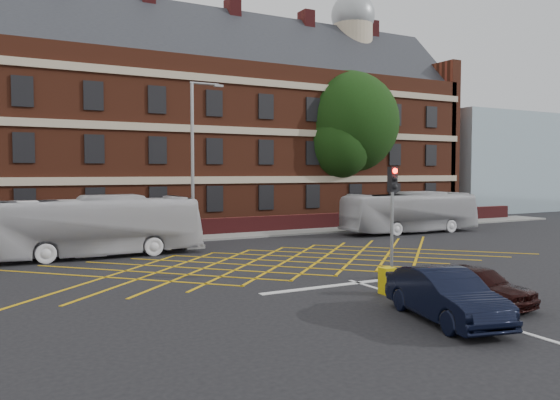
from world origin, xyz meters
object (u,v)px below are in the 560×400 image
traffic_light_near (392,233)px  bus_right (410,212)px  car_maroon (478,285)px  utility_cabinet (387,281)px  street_lamp (194,191)px  deciduous_tree (347,130)px  car_navy (445,295)px  bus_left (90,226)px

traffic_light_near → bus_right: bearing=46.0°
bus_right → traffic_light_near: 16.26m
car_maroon → utility_cabinet: size_ratio=4.05×
utility_cabinet → street_lamp: bearing=98.6°
deciduous_tree → utility_cabinet: (-14.35, -22.73, -7.07)m
bus_right → deciduous_tree: 11.06m
car_navy → traffic_light_near: traffic_light_near is taller
bus_right → car_maroon: (-11.56, -16.09, -0.76)m
car_maroon → traffic_light_near: traffic_light_near is taller
car_maroon → deciduous_tree: 29.10m
bus_left → car_navy: (6.73, -16.31, -0.76)m
deciduous_tree → bus_left: bearing=-155.8°
bus_left → utility_cabinet: size_ratio=11.93×
bus_right → deciduous_tree: size_ratio=0.80×
bus_left → utility_cabinet: bearing=-149.5°
deciduous_tree → street_lamp: (-16.39, -9.21, -4.49)m
traffic_light_near → utility_cabinet: bearing=-132.8°
traffic_light_near → street_lamp: size_ratio=0.48×
bus_left → street_lamp: bearing=-83.4°
bus_left → car_maroon: bearing=-149.2°
traffic_light_near → utility_cabinet: size_ratio=4.83×
car_navy → street_lamp: 17.10m
car_maroon → traffic_light_near: (0.27, 4.40, 1.15)m
street_lamp → deciduous_tree: bearing=29.3°
bus_left → utility_cabinet: 14.98m
car_maroon → street_lamp: (-3.57, 15.98, 2.42)m
street_lamp → utility_cabinet: street_lamp is taller
bus_left → street_lamp: 5.68m
car_navy → bus_left: bearing=125.0°
utility_cabinet → deciduous_tree: bearing=57.7°
car_navy → street_lamp: street_lamp is taller
deciduous_tree → bus_right: bearing=-97.9°
bus_right → utility_cabinet: (-13.09, -13.63, -0.93)m
bus_right → car_maroon: bus_right is taller
car_navy → car_maroon: car_navy is taller
utility_cabinet → bus_left: bearing=120.0°
bus_right → traffic_light_near: traffic_light_near is taller
bus_left → bus_right: size_ratio=1.07×
traffic_light_near → street_lamp: bearing=108.3°
bus_right → street_lamp: street_lamp is taller
bus_right → street_lamp: size_ratio=1.11×
bus_right → car_navy: bus_right is taller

